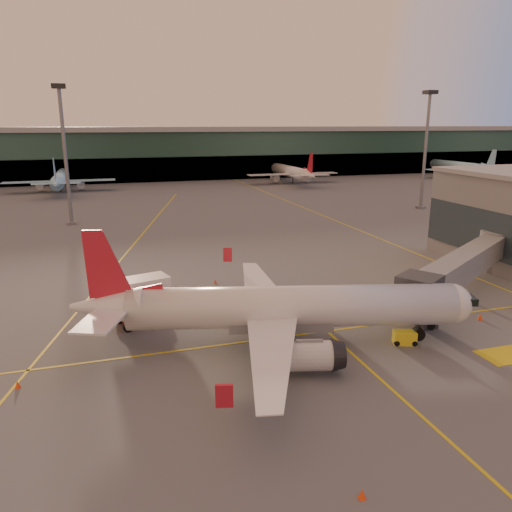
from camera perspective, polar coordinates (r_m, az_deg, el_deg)
name	(u,v)px	position (r m, az deg, el deg)	size (l,w,h in m)	color
ground	(297,362)	(41.51, 4.73, -12.01)	(600.00, 600.00, 0.00)	#4C4F54
taxi_markings	(150,245)	(81.19, -11.98, 1.24)	(100.12, 173.00, 0.01)	gold
terminal	(142,154)	(176.85, -12.91, 11.33)	(400.00, 20.00, 17.60)	#19382D
mast_west_near	(64,145)	(100.46, -21.06, 11.74)	(2.40, 2.40, 25.60)	slate
mast_east_near	(426,142)	(118.54, 18.87, 12.27)	(2.40, 2.40, 25.60)	slate
distant_aircraft_row	(76,191)	(153.52, -19.85, 7.04)	(290.00, 34.00, 13.00)	#92D0F5
main_airplane	(278,309)	(43.01, 2.56, -6.04)	(34.09, 31.07, 10.43)	silver
jet_bridge	(468,263)	(60.43, 23.11, -0.78)	(25.60, 17.89, 5.38)	slate
catering_truck	(139,299)	(48.99, -13.27, -4.75)	(6.38, 4.05, 4.59)	#BF3C1B
gpu_cart	(405,338)	(46.22, 16.62, -8.94)	(2.24, 1.75, 1.15)	yellow
cone_nose	(480,317)	(54.25, 24.26, -6.36)	(0.49, 0.49, 0.62)	#F23F0C
cone_tail	(18,384)	(41.58, -25.59, -13.10)	(0.42, 0.42, 0.53)	#F23F0C
cone_wing_right	(362,494)	(29.05, 12.05, -25.07)	(0.41, 0.41, 0.53)	#F23F0C
cone_wing_left	(215,281)	(60.67, -4.67, -2.91)	(0.38, 0.38, 0.48)	#F23F0C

